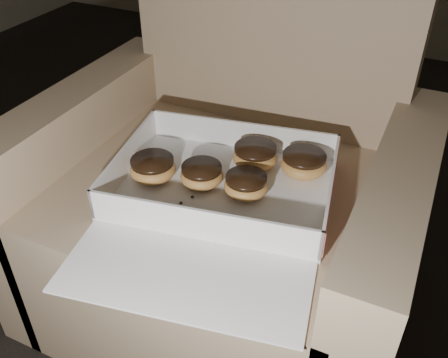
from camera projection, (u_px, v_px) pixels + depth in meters
armchair at (228, 205)px, 1.20m from camera, size 0.86×0.72×0.89m
bakery_box at (220, 198)px, 1.01m from camera, size 0.52×0.59×0.07m
donut_a at (255, 155)px, 1.10m from camera, size 0.10×0.10×0.05m
donut_b at (304, 163)px, 1.08m from camera, size 0.10×0.10×0.05m
donut_c at (153, 168)px, 1.06m from camera, size 0.10×0.10×0.05m
donut_d at (202, 174)px, 1.05m from camera, size 0.09×0.09×0.05m
donut_e at (246, 185)px, 1.02m from camera, size 0.09×0.09×0.05m
crumb_a at (181, 203)px, 1.01m from camera, size 0.01×0.01×0.00m
crumb_b at (117, 201)px, 1.01m from camera, size 0.01×0.01×0.00m
crumb_c at (241, 227)px, 0.95m from camera, size 0.01×0.01×0.00m
crumb_d at (192, 197)px, 1.02m from camera, size 0.01×0.01×0.00m
crumb_e at (250, 199)px, 1.02m from camera, size 0.01×0.01×0.00m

